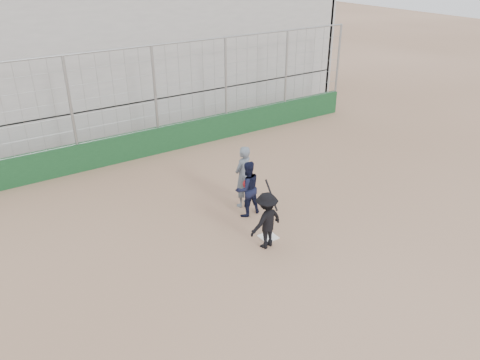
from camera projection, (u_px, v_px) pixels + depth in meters
ground at (268, 237)px, 12.65m from camera, size 90.00×90.00×0.00m
home_plate at (268, 237)px, 12.64m from camera, size 0.44×0.44×0.02m
backstop at (158, 129)px, 17.46m from camera, size 18.10×0.25×4.04m
bleachers at (107, 53)px, 20.29m from camera, size 20.25×6.70×6.98m
batter_at_plate at (266, 220)px, 11.94m from camera, size 1.09×0.81×1.73m
catcher_crouched at (247, 197)px, 13.47m from camera, size 0.86×0.68×1.15m
umpire at (243, 179)px, 13.88m from camera, size 0.81×0.68×1.72m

